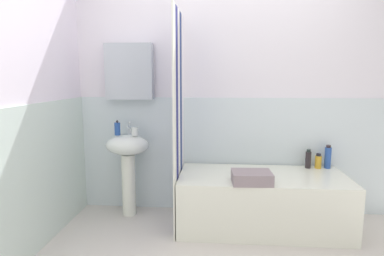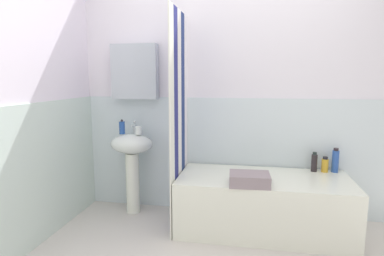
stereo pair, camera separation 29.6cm
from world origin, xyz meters
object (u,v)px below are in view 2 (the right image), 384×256
object	(u,v)px
bathtub	(263,204)
lotion_bottle	(335,161)
soap_dispenser	(122,128)
sink	(132,155)
toothbrush_cup	(139,130)
conditioner_bottle	(325,165)
body_wash_bottle	(314,162)
towel_folded	(249,179)

from	to	relation	value
bathtub	lotion_bottle	distance (m)	0.82
bathtub	soap_dispenser	bearing A→B (deg)	173.34
sink	toothbrush_cup	world-z (taller)	toothbrush_cup
bathtub	conditioner_bottle	distance (m)	0.72
sink	bathtub	distance (m)	1.38
body_wash_bottle	towel_folded	bearing A→B (deg)	-139.40
sink	body_wash_bottle	size ratio (longest dim) A/B	4.42
bathtub	lotion_bottle	bearing A→B (deg)	23.06
soap_dispenser	body_wash_bottle	world-z (taller)	soap_dispenser
lotion_bottle	conditioner_bottle	distance (m)	0.10
toothbrush_cup	body_wash_bottle	bearing A→B (deg)	3.71
sink	body_wash_bottle	bearing A→B (deg)	3.35
soap_dispenser	bathtub	distance (m)	1.57
lotion_bottle	toothbrush_cup	bearing A→B (deg)	-176.34
soap_dispenser	conditioner_bottle	world-z (taller)	soap_dispenser
towel_folded	soap_dispenser	bearing A→B (deg)	162.36
conditioner_bottle	towel_folded	size ratio (longest dim) A/B	0.44
lotion_bottle	body_wash_bottle	world-z (taller)	lotion_bottle
sink	lotion_bottle	xyz separation A→B (m)	(2.00, 0.12, 0.01)
towel_folded	lotion_bottle	bearing A→B (deg)	33.62
body_wash_bottle	sink	bearing A→B (deg)	-176.65
lotion_bottle	conditioner_bottle	world-z (taller)	lotion_bottle
conditioner_bottle	body_wash_bottle	xyz separation A→B (m)	(-0.10, -0.00, 0.02)
toothbrush_cup	towel_folded	distance (m)	1.23
toothbrush_cup	conditioner_bottle	xyz separation A→B (m)	(1.82, 0.11, -0.30)
toothbrush_cup	lotion_bottle	bearing A→B (deg)	3.66
conditioner_bottle	soap_dispenser	bearing A→B (deg)	-176.89
toothbrush_cup	body_wash_bottle	size ratio (longest dim) A/B	0.44
conditioner_bottle	towel_folded	bearing A→B (deg)	-143.58
soap_dispenser	sink	bearing A→B (deg)	1.82
sink	conditioner_bottle	size ratio (longest dim) A/B	5.59
toothbrush_cup	lotion_bottle	size ratio (longest dim) A/B	0.35
sink	lotion_bottle	world-z (taller)	sink
sink	towel_folded	size ratio (longest dim) A/B	2.49
toothbrush_cup	body_wash_bottle	distance (m)	1.75
sink	towel_folded	bearing A→B (deg)	-19.11
lotion_bottle	body_wash_bottle	bearing A→B (deg)	-176.78
sink	bathtub	world-z (taller)	sink
toothbrush_cup	lotion_bottle	distance (m)	1.94
body_wash_bottle	towel_folded	distance (m)	0.80
bathtub	towel_folded	distance (m)	0.41
lotion_bottle	conditioner_bottle	xyz separation A→B (m)	(-0.09, -0.01, -0.04)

